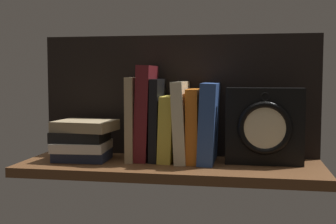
# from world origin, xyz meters

# --- Properties ---
(ground_plane) EXTENTS (0.79, 0.27, 0.03)m
(ground_plane) POSITION_xyz_m (0.00, 0.00, -0.01)
(ground_plane) COLOR brown
(back_panel) EXTENTS (0.79, 0.01, 0.34)m
(back_panel) POSITION_xyz_m (0.00, 0.13, 0.17)
(back_panel) COLOR black
(back_panel) RESTS_ON ground_plane
(book_tan_shortstories) EXTENTS (0.02, 0.14, 0.23)m
(book_tan_shortstories) POSITION_xyz_m (-0.11, 0.04, 0.11)
(book_tan_shortstories) COLOR tan
(book_tan_shortstories) RESTS_ON ground_plane
(book_maroon_dawkins) EXTENTS (0.05, 0.13, 0.26)m
(book_maroon_dawkins) POSITION_xyz_m (-0.07, 0.04, 0.13)
(book_maroon_dawkins) COLOR maroon
(book_maroon_dawkins) RESTS_ON ground_plane
(book_black_skeptic) EXTENTS (0.03, 0.12, 0.22)m
(book_black_skeptic) POSITION_xyz_m (-0.04, 0.04, 0.11)
(book_black_skeptic) COLOR black
(book_black_skeptic) RESTS_ON ground_plane
(book_yellow_seinlanguage) EXTENTS (0.04, 0.13, 0.18)m
(book_yellow_seinlanguage) POSITION_xyz_m (-0.01, 0.04, 0.09)
(book_yellow_seinlanguage) COLOR gold
(book_yellow_seinlanguage) RESTS_ON ground_plane
(book_cream_twain) EXTENTS (0.04, 0.16, 0.22)m
(book_cream_twain) POSITION_xyz_m (0.03, 0.04, 0.11)
(book_cream_twain) COLOR beige
(book_cream_twain) RESTS_ON ground_plane
(book_orange_pandolfini) EXTENTS (0.03, 0.14, 0.20)m
(book_orange_pandolfini) POSITION_xyz_m (0.06, 0.04, 0.10)
(book_orange_pandolfini) COLOR orange
(book_orange_pandolfini) RESTS_ON ground_plane
(book_blue_modern) EXTENTS (0.05, 0.16, 0.21)m
(book_blue_modern) POSITION_xyz_m (0.10, 0.04, 0.11)
(book_blue_modern) COLOR #2D4C8E
(book_blue_modern) RESTS_ON ground_plane
(framed_clock) EXTENTS (0.20, 0.06, 0.20)m
(framed_clock) POSITION_xyz_m (0.24, 0.03, 0.10)
(framed_clock) COLOR black
(framed_clock) RESTS_ON ground_plane
(book_stack_side) EXTENTS (0.17, 0.14, 0.11)m
(book_stack_side) POSITION_xyz_m (-0.24, 0.00, 0.06)
(book_stack_side) COLOR #232D4C
(book_stack_side) RESTS_ON ground_plane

